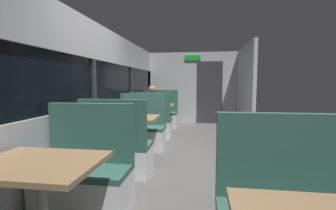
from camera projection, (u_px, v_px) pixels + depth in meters
ground_plane at (182, 167)px, 3.77m from camera, size 3.30×9.20×0.02m
carriage_window_panel_left at (93, 96)px, 3.87m from camera, size 0.09×8.48×2.30m
carriage_end_bulkhead at (194, 88)px, 7.79m from camera, size 2.90×0.11×2.30m
carriage_aisle_panel_right at (245, 89)px, 6.42m from camera, size 0.08×2.40×2.30m
dining_table_near_window at (39, 175)px, 1.78m from camera, size 0.90×0.70×0.74m
bench_near_window_facing_entry at (85, 178)px, 2.50m from camera, size 0.95×0.50×1.10m
dining_table_mid_window at (131, 122)px, 4.10m from camera, size 0.90×0.70×0.74m
bench_mid_window_facing_end at (117, 152)px, 3.44m from camera, size 0.95×0.50×1.10m
bench_mid_window_facing_entry at (142, 132)px, 4.82m from camera, size 0.95×0.50×1.10m
dining_table_far_window at (157, 108)px, 6.42m from camera, size 0.90×0.70×0.74m
bench_far_window_facing_end at (151, 124)px, 5.76m from camera, size 0.95×0.50×1.10m
bench_far_window_facing_entry at (161, 116)px, 7.14m from camera, size 0.95×0.50×1.10m
seated_passenger at (152, 115)px, 5.82m from camera, size 0.47×0.55×1.26m
coffee_cup_primary at (161, 103)px, 6.39m from camera, size 0.07×0.07×0.09m
coffee_cup_secondary at (128, 113)px, 4.21m from camera, size 0.07×0.07×0.09m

